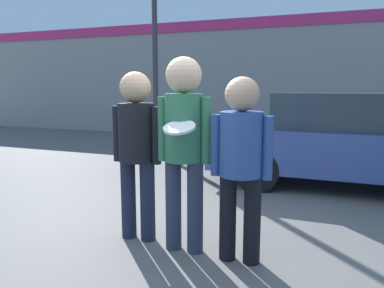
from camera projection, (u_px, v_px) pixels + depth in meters
name	position (u px, v px, depth m)	size (l,w,h in m)	color
ground_plane	(163.00, 242.00, 3.76)	(56.00, 56.00, 0.00)	#5B5956
storefront_building	(279.00, 78.00, 10.63)	(24.00, 0.22, 3.47)	gray
person_left	(137.00, 141.00, 3.70)	(0.53, 0.36, 1.69)	#1E2338
person_middle_with_frisbee	(184.00, 136.00, 3.41)	(0.52, 0.56, 1.81)	#2D3347
person_right	(241.00, 154.00, 3.21)	(0.54, 0.37, 1.63)	black
parked_car_near	(353.00, 139.00, 5.83)	(4.27, 1.96, 1.45)	#334784
street_lamp	(167.00, 11.00, 8.27)	(1.50, 0.35, 5.06)	#38383D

